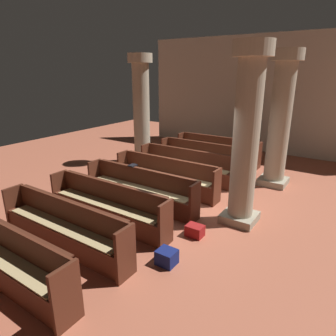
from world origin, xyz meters
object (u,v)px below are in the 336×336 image
(pew_row_2, at_px, (186,164))
(hymn_book, at_px, (133,165))
(pew_row_7, at_px, (3,255))
(pew_row_3, at_px, (166,174))
(pillar_far_side, at_px, (141,108))
(pew_row_0, at_px, (217,149))
(pew_row_1, at_px, (203,156))
(pillar_aisle_side, at_px, (280,118))
(kneeler_box_navy, at_px, (167,257))
(lectern, at_px, (247,144))
(pew_row_6, at_px, (63,225))
(kneeler_box_red, at_px, (195,231))
(pew_row_5, at_px, (107,203))
(pillar_aisle_rear, at_px, (246,135))
(pew_row_4, at_px, (140,187))

(pew_row_2, relative_size, hymn_book, 14.74)
(pew_row_7, bearing_deg, pew_row_3, 90.00)
(pew_row_2, height_order, pillar_far_side, pillar_far_side)
(pew_row_0, distance_m, pew_row_1, 1.11)
(pillar_aisle_side, distance_m, kneeler_box_navy, 5.21)
(pew_row_7, xyz_separation_m, lectern, (0.61, 9.15, -0.03))
(pillar_far_side, xyz_separation_m, lectern, (2.89, 2.83, -1.47))
(pew_row_2, xyz_separation_m, pillar_far_side, (-2.27, 0.75, 1.45))
(pew_row_6, height_order, lectern, lectern)
(pew_row_2, distance_m, kneeler_box_red, 3.30)
(pew_row_5, bearing_deg, pillar_far_side, 119.07)
(pew_row_1, height_order, pillar_aisle_side, pillar_aisle_side)
(pew_row_2, xyz_separation_m, lectern, (0.61, 3.58, -0.03))
(pew_row_7, relative_size, hymn_book, 14.74)
(pew_row_7, distance_m, lectern, 9.17)
(pew_row_0, xyz_separation_m, lectern, (0.61, 1.35, -0.03))
(pew_row_0, xyz_separation_m, hymn_book, (-0.37, -4.27, 0.44))
(pew_row_0, height_order, pew_row_1, same)
(pew_row_5, relative_size, hymn_book, 14.74)
(pew_row_5, relative_size, pillar_far_side, 0.83)
(pew_row_0, relative_size, pew_row_3, 1.00)
(pew_row_0, height_order, pew_row_2, same)
(pillar_far_side, relative_size, kneeler_box_red, 10.88)
(pew_row_5, bearing_deg, hymn_book, 105.81)
(pew_row_3, relative_size, hymn_book, 14.74)
(pew_row_1, xyz_separation_m, pew_row_3, (0.00, -2.23, 0.00))
(pew_row_1, xyz_separation_m, pew_row_6, (0.00, -5.57, 0.00))
(pew_row_0, xyz_separation_m, pew_row_2, (0.00, -2.23, 0.00))
(pillar_aisle_rear, bearing_deg, hymn_book, -171.76)
(pew_row_0, xyz_separation_m, pew_row_1, (0.00, -1.11, 0.00))
(pew_row_5, relative_size, kneeler_box_red, 9.08)
(pew_row_4, height_order, pew_row_6, same)
(pillar_aisle_side, relative_size, lectern, 3.43)
(pillar_aisle_side, relative_size, kneeler_box_navy, 11.46)
(pew_row_3, bearing_deg, kneeler_box_red, -42.07)
(pew_row_0, xyz_separation_m, pillar_far_side, (-2.27, -1.48, 1.45))
(pew_row_4, distance_m, pew_row_7, 3.34)
(kneeler_box_red, bearing_deg, pew_row_2, 123.34)
(pillar_aisle_side, bearing_deg, pew_row_5, -117.84)
(pew_row_6, height_order, pillar_far_side, pillar_far_side)
(pillar_aisle_rear, distance_m, lectern, 5.69)
(pillar_far_side, bearing_deg, pew_row_6, -66.40)
(hymn_book, bearing_deg, pew_row_5, -74.19)
(pew_row_5, bearing_deg, kneeler_box_red, 18.37)
(kneeler_box_navy, bearing_deg, kneeler_box_red, 91.99)
(pew_row_0, xyz_separation_m, pew_row_3, (0.00, -3.34, 0.00))
(pew_row_1, relative_size, pew_row_4, 1.00)
(pew_row_7, relative_size, kneeler_box_navy, 9.56)
(pew_row_3, distance_m, kneeler_box_navy, 3.28)
(pillar_aisle_rear, xyz_separation_m, kneeler_box_navy, (-0.48, -2.16, -1.80))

